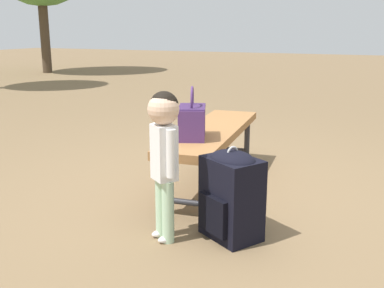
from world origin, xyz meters
TOP-DOWN VIEW (x-y plane):
  - ground_plane at (0.00, 0.00)m, footprint 40.00×40.00m
  - park_bench at (-0.32, -0.12)m, footprint 1.63×0.57m
  - handbag at (0.03, -0.14)m, footprint 0.36×0.29m
  - child_standing at (0.72, -0.00)m, footprint 0.18×0.20m
  - backpack_large at (0.53, 0.34)m, footprint 0.38×0.41m

SIDE VIEW (x-z plane):
  - ground_plane at x=0.00m, z-range 0.00..0.00m
  - backpack_large at x=0.53m, z-range 0.00..0.56m
  - park_bench at x=-0.32m, z-range 0.17..0.62m
  - handbag at x=0.03m, z-range 0.39..0.76m
  - child_standing at x=0.72m, z-range 0.14..1.02m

